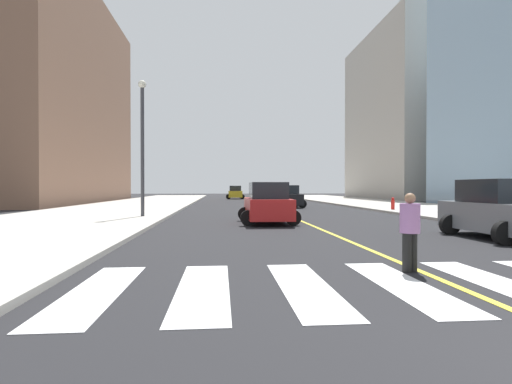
# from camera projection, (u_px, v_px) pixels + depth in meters

# --- Properties ---
(sidewalk_kerb_east) EXTENTS (10.00, 120.00, 0.15)m
(sidewalk_kerb_east) POSITION_uv_depth(u_px,v_px,m) (492.00, 215.00, 24.37)
(sidewalk_kerb_east) COLOR #B2ADA3
(sidewalk_kerb_east) RESTS_ON ground
(sidewalk_kerb_west) EXTENTS (10.00, 120.00, 0.15)m
(sidewalk_kerb_west) POSITION_uv_depth(u_px,v_px,m) (76.00, 218.00, 22.26)
(sidewalk_kerb_west) COLOR #B2ADA3
(sidewalk_kerb_west) RESTS_ON ground
(crosswalk_paint) EXTENTS (13.50, 4.00, 0.01)m
(crosswalk_paint) POSITION_uv_depth(u_px,v_px,m) (449.00, 283.00, 7.38)
(crosswalk_paint) COLOR silver
(crosswalk_paint) RESTS_ON ground
(lane_divider_paint) EXTENTS (0.16, 80.00, 0.01)m
(lane_divider_paint) POSITION_uv_depth(u_px,v_px,m) (260.00, 204.00, 43.24)
(lane_divider_paint) COLOR yellow
(lane_divider_paint) RESTS_ON ground
(parking_garage_concrete) EXTENTS (18.00, 24.00, 25.38)m
(parking_garage_concrete) POSITION_uv_depth(u_px,v_px,m) (425.00, 117.00, 62.22)
(parking_garage_concrete) COLOR #B2ADA3
(parking_garage_concrete) RESTS_ON ground
(low_rise_brick_west) EXTENTS (16.00, 32.00, 24.30)m
(low_rise_brick_west) POSITION_uv_depth(u_px,v_px,m) (29.00, 98.00, 46.50)
(low_rise_brick_west) COLOR brown
(low_rise_brick_west) RESTS_ON ground
(car_blue_nearest) EXTENTS (2.62, 4.11, 1.81)m
(car_blue_nearest) POSITION_uv_depth(u_px,v_px,m) (264.00, 194.00, 56.27)
(car_blue_nearest) COLOR #2D479E
(car_blue_nearest) RESTS_ON ground
(car_silver_second) EXTENTS (2.64, 4.16, 1.84)m
(car_silver_second) POSITION_uv_depth(u_px,v_px,m) (271.00, 195.00, 47.37)
(car_silver_second) COLOR #B7B7BC
(car_silver_second) RESTS_ON ground
(car_red_third) EXTENTS (2.82, 4.51, 2.01)m
(car_red_third) POSITION_uv_depth(u_px,v_px,m) (268.00, 204.00, 19.74)
(car_red_third) COLOR red
(car_red_third) RESTS_ON ground
(car_yellow_fourth) EXTENTS (2.82, 4.50, 2.00)m
(car_yellow_fourth) POSITION_uv_depth(u_px,v_px,m) (235.00, 193.00, 61.04)
(car_yellow_fourth) COLOR gold
(car_yellow_fourth) RESTS_ON ground
(car_gray_fifth) EXTENTS (2.92, 4.63, 2.05)m
(car_gray_fifth) POSITION_uv_depth(u_px,v_px,m) (502.00, 211.00, 13.80)
(car_gray_fifth) COLOR slate
(car_gray_fifth) RESTS_ON ground
(car_black_sixth) EXTENTS (2.73, 4.37, 1.95)m
(car_black_sixth) POSITION_uv_depth(u_px,v_px,m) (288.00, 197.00, 35.56)
(car_black_sixth) COLOR black
(car_black_sixth) RESTS_ON ground
(pedestrian_crossing) EXTENTS (0.41, 0.41, 1.66)m
(pedestrian_crossing) POSITION_uv_depth(u_px,v_px,m) (410.00, 228.00, 8.39)
(pedestrian_crossing) COLOR black
(pedestrian_crossing) RESTS_ON ground
(fire_hydrant) EXTENTS (0.26, 0.26, 0.89)m
(fire_hydrant) POSITION_uv_depth(u_px,v_px,m) (393.00, 204.00, 29.40)
(fire_hydrant) COLOR red
(fire_hydrant) RESTS_ON sidewalk_kerb_east
(street_lamp) EXTENTS (0.44, 0.44, 7.62)m
(street_lamp) POSITION_uv_depth(u_px,v_px,m) (142.00, 136.00, 22.51)
(street_lamp) COLOR #38383D
(street_lamp) RESTS_ON sidewalk_kerb_west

